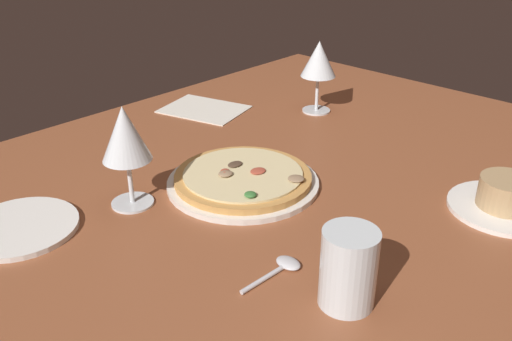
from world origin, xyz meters
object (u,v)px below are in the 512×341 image
ramekin_on_saucer (506,198)px  water_glass (348,272)px  side_plate (20,227)px  wine_glass_far (125,137)px  pizza_main (243,179)px  spoon (282,267)px  wine_glass_near (319,61)px  paper_menu (204,109)px

ramekin_on_saucer → water_glass: size_ratio=1.70×
ramekin_on_saucer → side_plate: size_ratio=1.01×
wine_glass_far → side_plate: 21.83cm
pizza_main → ramekin_on_saucer: bearing=122.3°
side_plate → ramekin_on_saucer: bearing=137.9°
ramekin_on_saucer → wine_glass_far: (41.79, -47.06, 10.34)cm
pizza_main → spoon: size_ratio=2.60×
pizza_main → wine_glass_far: bearing=-27.0°
wine_glass_near → paper_menu: wine_glass_near is taller
side_plate → spoon: size_ratio=1.71×
wine_glass_far → side_plate: size_ratio=0.98×
side_plate → spoon: (-20.68, 37.00, 0.01)cm
wine_glass_far → pizza_main: bearing=153.0°
pizza_main → side_plate: 38.11cm
ramekin_on_saucer → wine_glass_near: (-15.66, -52.00, 10.33)cm
pizza_main → spoon: pizza_main is taller
wine_glass_near → side_plate: wine_glass_near is taller
pizza_main → wine_glass_near: wine_glass_near is taller
ramekin_on_saucer → spoon: 41.56cm
pizza_main → paper_menu: 40.69cm
spoon → wine_glass_far: bearing=-83.5°
pizza_main → spoon: 26.08cm
wine_glass_near → side_plate: (74.59, -1.17, -12.06)cm
pizza_main → paper_menu: size_ratio=1.43×
ramekin_on_saucer → paper_menu: (2.56, -72.58, -2.03)cm
wine_glass_far → spoon: bearing=96.5°
wine_glass_far → spoon: (-3.54, 30.88, -12.06)cm
side_plate → spoon: bearing=119.2°
pizza_main → wine_glass_far: 22.96cm
water_glass → ramekin_on_saucer: bearing=171.5°
water_glass → paper_menu: bearing=-117.7°
wine_glass_near → paper_menu: (18.23, -20.57, -12.36)cm
ramekin_on_saucer → pizza_main: bearing=-57.7°
pizza_main → spoon: bearing=56.8°
wine_glass_far → paper_menu: bearing=-146.9°
side_plate → spoon: 42.38cm
pizza_main → ramekin_on_saucer: ramekin_on_saucer is taller
paper_menu → spoon: (35.68, 56.40, 0.31)cm
ramekin_on_saucer → paper_menu: ramekin_on_saucer is taller
pizza_main → wine_glass_near: 43.53cm
pizza_main → wine_glass_near: size_ratio=1.60×
wine_glass_far → paper_menu: 48.40cm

